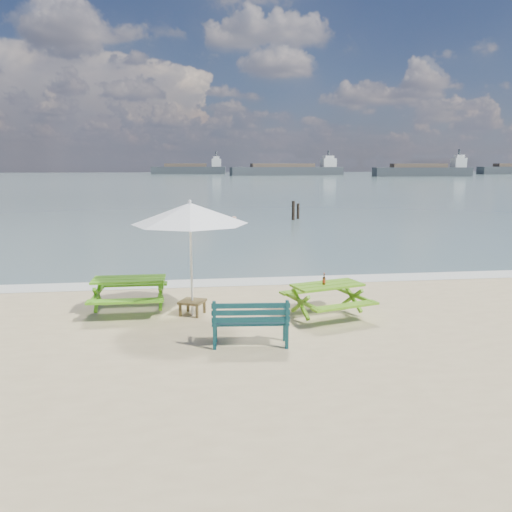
{
  "coord_description": "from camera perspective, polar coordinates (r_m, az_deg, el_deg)",
  "views": [
    {
      "loc": [
        -1.04,
        -8.26,
        3.12
      ],
      "look_at": [
        0.4,
        3.0,
        1.0
      ],
      "focal_mm": 35.0,
      "sensor_mm": 36.0,
      "label": 1
    }
  ],
  "objects": [
    {
      "name": "beer_bottle",
      "position": [
        10.23,
        7.77,
        -2.84
      ],
      "size": [
        0.06,
        0.06,
        0.24
      ],
      "color": "brown",
      "rests_on": "picnic_table_right"
    },
    {
      "name": "mooring_pilings",
      "position": [
        28.1,
        4.5,
        4.98
      ],
      "size": [
        0.56,
        0.76,
        1.26
      ],
      "color": "black",
      "rests_on": "ground"
    },
    {
      "name": "swimmer",
      "position": [
        27.25,
        -2.59,
        2.89
      ],
      "size": [
        0.69,
        0.57,
        1.61
      ],
      "color": "tan",
      "rests_on": "ground"
    },
    {
      "name": "patio_umbrella",
      "position": [
        10.16,
        -7.54,
        4.85
      ],
      "size": [
        3.13,
        3.13,
        2.34
      ],
      "color": "silver",
      "rests_on": "ground"
    },
    {
      "name": "side_table",
      "position": [
        10.54,
        -7.28,
        -5.82
      ],
      "size": [
        0.63,
        0.63,
        0.31
      ],
      "color": "brown",
      "rests_on": "ground"
    },
    {
      "name": "park_bench",
      "position": [
        8.75,
        -0.64,
        -8.58
      ],
      "size": [
        1.35,
        0.56,
        0.81
      ],
      "color": "#0D3538",
      "rests_on": "ground"
    },
    {
      "name": "foam_strip",
      "position": [
        13.27,
        -2.6,
        -3.0
      ],
      "size": [
        22.0,
        0.9,
        0.01
      ],
      "primitive_type": "cube",
      "color": "silver",
      "rests_on": "ground"
    },
    {
      "name": "sea",
      "position": [
        93.32,
        -6.73,
        8.6
      ],
      "size": [
        300.0,
        300.0,
        0.0
      ],
      "primitive_type": "plane",
      "color": "slate",
      "rests_on": "ground"
    },
    {
      "name": "picnic_table_left",
      "position": [
        10.98,
        -14.23,
        -4.38
      ],
      "size": [
        1.51,
        1.68,
        0.72
      ],
      "color": "#53A418",
      "rests_on": "ground"
    },
    {
      "name": "cargo_ships",
      "position": [
        140.99,
        17.95,
        9.29
      ],
      "size": [
        138.73,
        37.46,
        4.4
      ],
      "color": "#363B3F",
      "rests_on": "ground"
    },
    {
      "name": "picnic_table_right",
      "position": [
        10.42,
        8.12,
        -5.08
      ],
      "size": [
        1.82,
        1.93,
        0.68
      ],
      "color": "#5A9817",
      "rests_on": "ground"
    }
  ]
}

